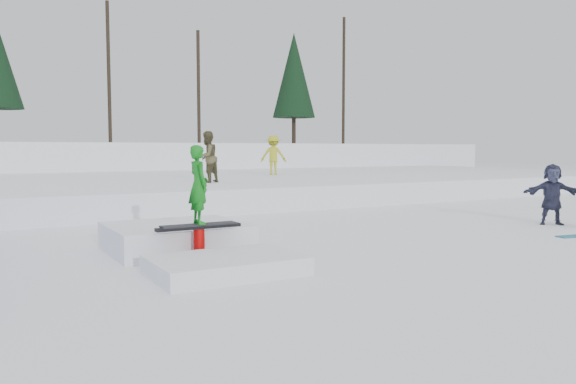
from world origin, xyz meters
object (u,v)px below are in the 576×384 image
walker_olive (207,157)px  jib_rail_feature (188,241)px  walker_ygreen (273,155)px  spectator_dark (552,194)px

walker_olive → jib_rail_feature: (-4.11, -9.26, -1.44)m
walker_olive → walker_ygreen: bearing=-166.7°
walker_ygreen → jib_rail_feature: size_ratio=0.43×
spectator_dark → jib_rail_feature: jib_rail_feature is taller
jib_rail_feature → walker_olive: bearing=66.1°
spectator_dark → jib_rail_feature: 10.11m
walker_olive → spectator_dark: size_ratio=1.15×
spectator_dark → jib_rail_feature: size_ratio=0.37×
walker_olive → spectator_dark: 11.58m
jib_rail_feature → spectator_dark: bearing=-3.5°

